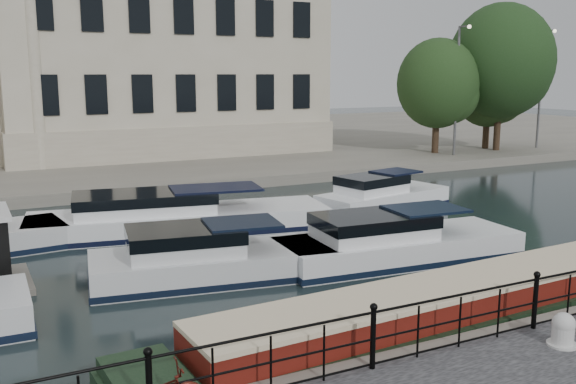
% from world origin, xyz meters
% --- Properties ---
extents(ground_plane, '(160.00, 160.00, 0.00)m').
position_xyz_m(ground_plane, '(0.00, 0.00, 0.00)').
color(ground_plane, black).
rests_on(ground_plane, ground).
extents(far_bank, '(120.00, 42.00, 0.55)m').
position_xyz_m(far_bank, '(0.00, 39.00, 0.28)').
color(far_bank, '#6B665B').
rests_on(far_bank, ground_plane).
extents(railing, '(24.14, 0.14, 1.22)m').
position_xyz_m(railing, '(0.00, -2.25, 1.20)').
color(railing, black).
rests_on(railing, near_quay).
extents(civic_building, '(53.55, 31.84, 16.85)m').
position_xyz_m(civic_building, '(-1.00, 34.71, 7.04)').
color(civic_building, '#ADA38C').
rests_on(civic_building, far_bank).
extents(lamp_posts, '(8.24, 1.55, 8.07)m').
position_xyz_m(lamp_posts, '(26.00, 20.70, 4.80)').
color(lamp_posts, '#59595B').
rests_on(lamp_posts, far_bank).
extents(mooring_bollard, '(0.58, 0.58, 0.66)m').
position_xyz_m(mooring_bollard, '(3.83, -3.11, 0.86)').
color(mooring_bollard, '#BAB9B5').
rests_on(mooring_bollard, near_quay).
extents(narrowboat, '(15.35, 2.73, 1.56)m').
position_xyz_m(narrowboat, '(3.18, -0.68, 0.37)').
color(narrowboat, black).
rests_on(narrowboat, ground_plane).
extents(cabin_cruisers, '(27.01, 10.54, 1.99)m').
position_xyz_m(cabin_cruisers, '(-1.04, 8.04, 0.37)').
color(cabin_cruisers, silver).
rests_on(cabin_cruisers, ground_plane).
extents(trees, '(10.81, 7.06, 9.80)m').
position_xyz_m(trees, '(25.39, 21.49, 5.58)').
color(trees, black).
rests_on(trees, far_bank).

